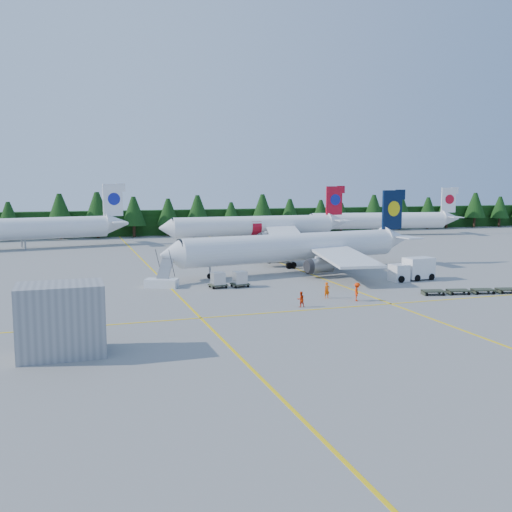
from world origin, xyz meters
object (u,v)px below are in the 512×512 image
object	(u,v)px
airliner_red	(251,226)
service_truck	(412,269)
airliner_navy	(288,248)
airstairs	(162,281)

from	to	relation	value
airliner_red	service_truck	distance (m)	50.86
airliner_navy	service_truck	xyz separation A→B (m)	(12.61, -11.16, -1.99)
airliner_navy	airstairs	bearing A→B (deg)	-171.57
airliner_red	airstairs	distance (m)	52.22
airliner_navy	airstairs	size ratio (longest dim) A/B	6.61
airliner_red	service_truck	world-z (taller)	airliner_red
airliner_navy	service_truck	distance (m)	16.96
airliner_navy	airliner_red	xyz separation A→B (m)	(7.22, 39.37, 0.14)
airliner_navy	airliner_red	bearing A→B (deg)	70.16
airstairs	service_truck	bearing A→B (deg)	14.96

